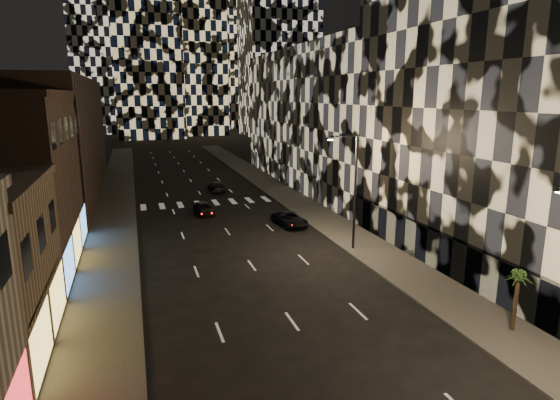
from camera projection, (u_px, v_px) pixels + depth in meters
sidewalk_left at (114, 209)px, 50.51m from camera, size 4.00×120.00×0.15m
sidewalk_right at (290, 197)px, 56.38m from camera, size 4.00×120.00×0.15m
curb_left at (135, 207)px, 51.12m from camera, size 0.20×120.00×0.15m
curb_right at (273, 198)px, 55.77m from camera, size 0.20×120.00×0.15m
retail_filler_left at (51, 138)px, 56.23m from camera, size 10.00×40.00×14.00m
midrise_right at (538, 111)px, 33.20m from camera, size 16.00×25.00×22.00m
midrise_base at (436, 248)px, 33.03m from camera, size 0.60×25.00×3.00m
midrise_filler_right at (343, 118)px, 63.87m from camera, size 16.00×40.00×18.00m
streetlight_far at (352, 184)px, 36.14m from camera, size 2.55×0.25×9.00m
car_dark_midlane at (204, 208)px, 48.10m from camera, size 2.02×4.09×1.34m
car_dark_oncoming at (217, 186)px, 59.91m from camera, size 1.86×4.34×1.25m
car_dark_rightlane at (290, 219)px, 44.04m from camera, size 2.71×4.88×1.29m
palm_tree at (518, 281)px, 23.76m from camera, size 1.64×1.68×3.28m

